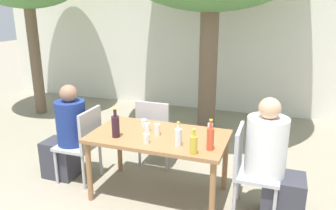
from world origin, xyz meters
The scene contains 17 objects.
ground_plane centered at (0.00, 0.00, 0.00)m, with size 30.00×30.00×0.00m, color gray.
cafe_building_wall centered at (0.00, 3.41, 1.40)m, with size 10.00×0.08×2.80m.
dining_table_front centered at (0.00, 0.00, 0.65)m, with size 1.47×0.83×0.73m.
patio_chair_0 centered at (-0.97, 0.00, 0.52)m, with size 0.44×0.44×0.92m.
patio_chair_1 centered at (0.97, 0.00, 0.52)m, with size 0.44×0.44×0.92m.
patio_chair_2 centered at (-0.29, 0.65, 0.52)m, with size 0.44×0.44×0.92m.
person_seated_0 centered at (-1.21, 0.00, 0.54)m, with size 0.58×0.35×1.20m.
person_seated_1 centered at (1.20, 0.00, 0.57)m, with size 0.60×0.40×1.25m.
oil_cruet_0 centered at (0.48, -0.34, 0.83)m, with size 0.07×0.07×0.25m.
wine_bottle_1 centered at (-0.41, -0.21, 0.86)m, with size 0.08×0.08×0.32m.
soda_bottle_2 centered at (0.60, -0.20, 0.85)m, with size 0.07×0.07×0.31m.
water_bottle_3 centered at (0.29, -0.21, 0.83)m, with size 0.07×0.07×0.25m.
drinking_glass_0 centered at (-0.16, 0.07, 0.77)m, with size 0.07×0.07×0.09m.
drinking_glass_1 centered at (-0.25, 0.18, 0.77)m, with size 0.07×0.07×0.09m.
drinking_glass_2 centered at (0.50, 0.27, 0.78)m, with size 0.06×0.06×0.10m.
drinking_glass_3 centered at (-0.01, -0.01, 0.79)m, with size 0.06×0.06×0.12m.
drinking_glass_4 centered at (-0.04, -0.25, 0.78)m, with size 0.07×0.07×0.10m.
Camera 1 is at (1.18, -3.07, 2.06)m, focal length 35.00 mm.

